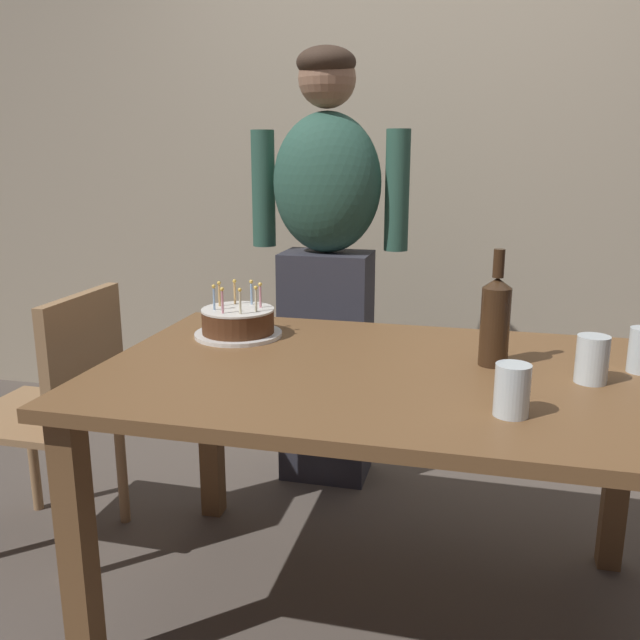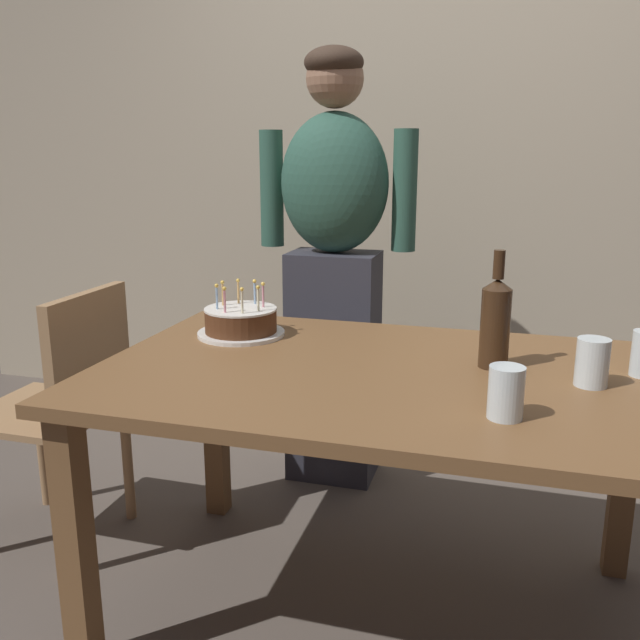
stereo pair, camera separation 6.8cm
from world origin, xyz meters
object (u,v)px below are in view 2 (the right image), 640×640
water_glass_side (506,393)px  dining_chair (67,398)px  person_man_bearded (334,264)px  water_glass_near (592,362)px  birthday_cake (241,322)px  wine_bottle (495,321)px

water_glass_side → dining_chair: (-1.37, 0.35, -0.28)m
person_man_bearded → water_glass_near: bearing=137.2°
person_man_bearded → water_glass_side: bearing=121.9°
birthday_cake → water_glass_near: birthday_cake is taller
person_man_bearded → dining_chair: 1.07m
birthday_cake → water_glass_near: bearing=-11.0°
water_glass_side → wine_bottle: size_ratio=0.37×
wine_bottle → person_man_bearded: size_ratio=0.19×
wine_bottle → dining_chair: size_ratio=0.36×
birthday_cake → water_glass_near: 1.02m
birthday_cake → dining_chair: bearing=-167.8°
water_glass_side → wine_bottle: 0.37m
birthday_cake → water_glass_near: (1.00, -0.20, 0.02)m
water_glass_side → wine_bottle: wine_bottle is taller
water_glass_near → dining_chair: (-1.57, 0.07, -0.28)m
birthday_cake → dining_chair: birthday_cake is taller
birthday_cake → wine_bottle: size_ratio=0.87×
wine_bottle → dining_chair: (-1.33, -0.01, -0.35)m
birthday_cake → dining_chair: size_ratio=0.31×
wine_bottle → birthday_cake: bearing=171.9°
birthday_cake → dining_chair: 0.64m
water_glass_near → birthday_cake: bearing=169.0°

